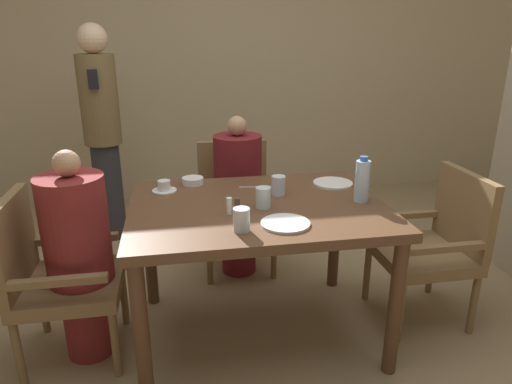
% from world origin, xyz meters
% --- Properties ---
extents(ground_plane, '(16.00, 16.00, 0.00)m').
position_xyz_m(ground_plane, '(0.00, 0.00, 0.00)').
color(ground_plane, '#9E8460').
extents(wall_back, '(8.00, 0.06, 2.80)m').
position_xyz_m(wall_back, '(0.00, 2.42, 1.40)').
color(wall_back, tan).
rests_on(wall_back, ground_plane).
extents(dining_table, '(1.30, 0.97, 0.78)m').
position_xyz_m(dining_table, '(0.00, 0.00, 0.68)').
color(dining_table, brown).
rests_on(dining_table, ground_plane).
extents(chair_left_side, '(0.50, 0.50, 0.88)m').
position_xyz_m(chair_left_side, '(-1.04, -0.00, 0.48)').
color(chair_left_side, brown).
rests_on(chair_left_side, ground_plane).
extents(diner_in_left_chair, '(0.32, 0.32, 1.10)m').
position_xyz_m(diner_in_left_chair, '(-0.90, 0.00, 0.57)').
color(diner_in_left_chair, maroon).
rests_on(diner_in_left_chair, ground_plane).
extents(chair_far_side, '(0.50, 0.50, 0.88)m').
position_xyz_m(chair_far_side, '(0.00, 0.88, 0.48)').
color(chair_far_side, brown).
rests_on(chair_far_side, ground_plane).
extents(diner_in_far_chair, '(0.32, 0.32, 1.11)m').
position_xyz_m(diner_in_far_chair, '(-0.00, 0.74, 0.57)').
color(diner_in_far_chair, maroon).
rests_on(diner_in_far_chair, ground_plane).
extents(chair_right_side, '(0.50, 0.50, 0.88)m').
position_xyz_m(chair_right_side, '(1.04, -0.00, 0.48)').
color(chair_right_side, brown).
rests_on(chair_right_side, ground_plane).
extents(standing_host, '(0.29, 0.32, 1.69)m').
position_xyz_m(standing_host, '(-0.95, 1.50, 0.91)').
color(standing_host, '#2D2D33').
rests_on(standing_host, ground_plane).
extents(plate_main_left, '(0.23, 0.23, 0.01)m').
position_xyz_m(plate_main_left, '(0.08, -0.28, 0.78)').
color(plate_main_left, white).
rests_on(plate_main_left, dining_table).
extents(plate_main_right, '(0.23, 0.23, 0.01)m').
position_xyz_m(plate_main_right, '(0.49, 0.25, 0.78)').
color(plate_main_right, white).
rests_on(plate_main_right, dining_table).
extents(teacup_with_saucer, '(0.14, 0.14, 0.06)m').
position_xyz_m(teacup_with_saucer, '(-0.47, 0.29, 0.80)').
color(teacup_with_saucer, white).
rests_on(teacup_with_saucer, dining_table).
extents(bowl_small, '(0.12, 0.12, 0.04)m').
position_xyz_m(bowl_small, '(-0.31, 0.40, 0.80)').
color(bowl_small, white).
rests_on(bowl_small, dining_table).
extents(water_bottle, '(0.07, 0.07, 0.24)m').
position_xyz_m(water_bottle, '(0.54, -0.05, 0.89)').
color(water_bottle, silver).
rests_on(water_bottle, dining_table).
extents(glass_tall_near, '(0.08, 0.08, 0.11)m').
position_xyz_m(glass_tall_near, '(0.02, -0.05, 0.83)').
color(glass_tall_near, silver).
rests_on(glass_tall_near, dining_table).
extents(glass_tall_mid, '(0.08, 0.08, 0.11)m').
position_xyz_m(glass_tall_mid, '(-0.13, -0.32, 0.83)').
color(glass_tall_mid, silver).
rests_on(glass_tall_mid, dining_table).
extents(glass_tall_far, '(0.08, 0.08, 0.11)m').
position_xyz_m(glass_tall_far, '(0.14, 0.12, 0.83)').
color(glass_tall_far, silver).
rests_on(glass_tall_far, dining_table).
extents(salt_shaker, '(0.03, 0.03, 0.08)m').
position_xyz_m(salt_shaker, '(-0.16, -0.10, 0.82)').
color(salt_shaker, white).
rests_on(salt_shaker, dining_table).
extents(pepper_shaker, '(0.03, 0.03, 0.08)m').
position_xyz_m(pepper_shaker, '(-0.12, -0.10, 0.82)').
color(pepper_shaker, '#4C3D2D').
rests_on(pepper_shaker, dining_table).
extents(fork_beside_plate, '(0.20, 0.04, 0.00)m').
position_xyz_m(fork_beside_plate, '(0.07, 0.26, 0.78)').
color(fork_beside_plate, silver).
rests_on(fork_beside_plate, dining_table).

